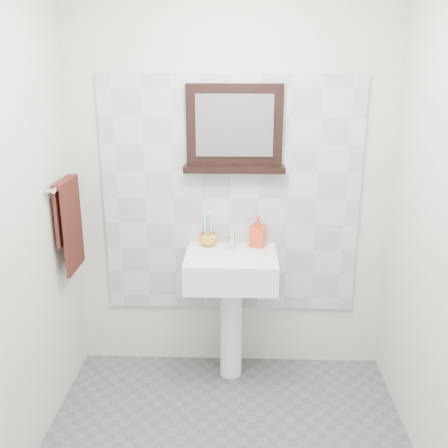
# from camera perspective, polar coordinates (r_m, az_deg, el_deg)

# --- Properties ---
(back_wall) EXTENTS (2.00, 0.01, 2.50)m
(back_wall) POSITION_cam_1_polar(r_m,az_deg,el_deg) (3.26, 0.74, 4.59)
(back_wall) COLOR beige
(back_wall) RESTS_ON ground
(front_wall) EXTENTS (2.00, 0.01, 2.50)m
(front_wall) POSITION_cam_1_polar(r_m,az_deg,el_deg) (1.22, -1.73, -19.23)
(front_wall) COLOR beige
(front_wall) RESTS_ON ground
(splashback) EXTENTS (1.60, 0.02, 1.50)m
(splashback) POSITION_cam_1_polar(r_m,az_deg,el_deg) (3.27, 0.73, 2.84)
(splashback) COLOR #B0BABE
(splashback) RESTS_ON back_wall
(pedestal_sink) EXTENTS (0.55, 0.44, 0.96)m
(pedestal_sink) POSITION_cam_1_polar(r_m,az_deg,el_deg) (3.23, 0.78, -6.30)
(pedestal_sink) COLOR white
(pedestal_sink) RESTS_ON ground
(toothbrush_cup) EXTENTS (0.13, 0.13, 0.08)m
(toothbrush_cup) POSITION_cam_1_polar(r_m,az_deg,el_deg) (3.28, -1.74, -1.68)
(toothbrush_cup) COLOR gold
(toothbrush_cup) RESTS_ON pedestal_sink
(toothbrushes) EXTENTS (0.05, 0.04, 0.21)m
(toothbrushes) POSITION_cam_1_polar(r_m,az_deg,el_deg) (3.26, -1.72, -0.31)
(toothbrushes) COLOR white
(toothbrushes) RESTS_ON toothbrush_cup
(soap_dispenser) EXTENTS (0.11, 0.11, 0.20)m
(soap_dispenser) POSITION_cam_1_polar(r_m,az_deg,el_deg) (3.26, 3.71, -0.79)
(soap_dispenser) COLOR red
(soap_dispenser) RESTS_ON pedestal_sink
(framed_mirror) EXTENTS (0.61, 0.11, 0.52)m
(framed_mirror) POSITION_cam_1_polar(r_m,az_deg,el_deg) (3.16, 1.14, 10.11)
(framed_mirror) COLOR black
(framed_mirror) RESTS_ON back_wall
(towel_bar) EXTENTS (0.07, 0.40, 0.03)m
(towel_bar) POSITION_cam_1_polar(r_m,az_deg,el_deg) (3.15, -16.97, 4.30)
(towel_bar) COLOR silver
(towel_bar) RESTS_ON left_wall
(hand_towel) EXTENTS (0.06, 0.30, 0.55)m
(hand_towel) POSITION_cam_1_polar(r_m,az_deg,el_deg) (3.20, -16.51, 0.64)
(hand_towel) COLOR #34120E
(hand_towel) RESTS_ON towel_bar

